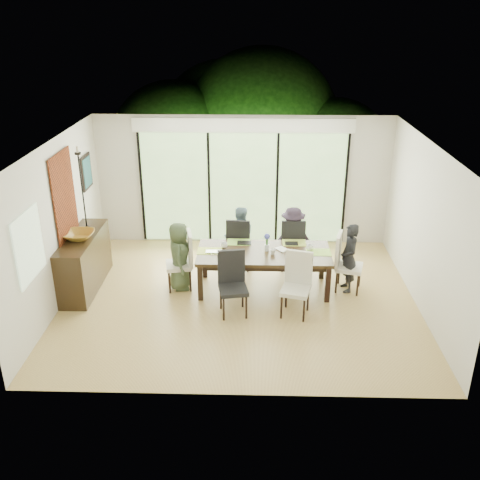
{
  "coord_description": "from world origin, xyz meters",
  "views": [
    {
      "loc": [
        0.23,
        -8.06,
        4.6
      ],
      "look_at": [
        0.0,
        0.25,
        1.0
      ],
      "focal_mm": 40.0,
      "sensor_mm": 36.0,
      "label": 1
    }
  ],
  "objects_px": {
    "chair_far_right": "(292,243)",
    "cup_a": "(224,245)",
    "chair_far_left": "(240,242)",
    "person_far_left": "(239,238)",
    "cup_c": "(310,247)",
    "table_top": "(264,253)",
    "chair_near_left": "(233,285)",
    "vase": "(267,248)",
    "chair_near_right": "(296,286)",
    "person_far_right": "(292,239)",
    "cup_b": "(273,252)",
    "bowl": "(79,235)",
    "sideboard": "(84,262)",
    "laptop": "(215,253)",
    "person_left_end": "(179,256)",
    "chair_right_end": "(350,263)",
    "chair_left_end": "(179,261)",
    "person_right_end": "(349,258)"
  },
  "relations": [
    {
      "from": "person_far_left",
      "to": "cup_a",
      "type": "xyz_separation_m",
      "value": [
        -0.25,
        -0.68,
        0.15
      ]
    },
    {
      "from": "sideboard",
      "to": "laptop",
      "type": "bearing_deg",
      "value": -2.16
    },
    {
      "from": "chair_far_left",
      "to": "cup_c",
      "type": "height_order",
      "value": "chair_far_left"
    },
    {
      "from": "laptop",
      "to": "bowl",
      "type": "height_order",
      "value": "bowl"
    },
    {
      "from": "table_top",
      "to": "person_far_left",
      "type": "xyz_separation_m",
      "value": [
        -0.45,
        0.83,
        -0.07
      ]
    },
    {
      "from": "chair_left_end",
      "to": "chair_far_right",
      "type": "relative_size",
      "value": 1.0
    },
    {
      "from": "chair_far_left",
      "to": "vase",
      "type": "height_order",
      "value": "chair_far_left"
    },
    {
      "from": "vase",
      "to": "bowl",
      "type": "distance_m",
      "value": 3.24
    },
    {
      "from": "person_far_right",
      "to": "cup_b",
      "type": "relative_size",
      "value": 12.9
    },
    {
      "from": "person_far_right",
      "to": "laptop",
      "type": "distance_m",
      "value": 1.68
    },
    {
      "from": "person_far_right",
      "to": "cup_b",
      "type": "xyz_separation_m",
      "value": [
        -0.4,
        -0.93,
        0.15
      ]
    },
    {
      "from": "chair_far_right",
      "to": "cup_a",
      "type": "height_order",
      "value": "chair_far_right"
    },
    {
      "from": "chair_near_right",
      "to": "person_far_right",
      "type": "bearing_deg",
      "value": 103.38
    },
    {
      "from": "person_right_end",
      "to": "person_far_right",
      "type": "xyz_separation_m",
      "value": [
        -0.93,
        0.83,
        0.0
      ]
    },
    {
      "from": "chair_far_right",
      "to": "bowl",
      "type": "distance_m",
      "value": 3.88
    },
    {
      "from": "chair_left_end",
      "to": "chair_near_right",
      "type": "distance_m",
      "value": 2.18
    },
    {
      "from": "chair_right_end",
      "to": "person_far_left",
      "type": "bearing_deg",
      "value": 82.33
    },
    {
      "from": "chair_far_right",
      "to": "vase",
      "type": "bearing_deg",
      "value": 58.49
    },
    {
      "from": "chair_near_right",
      "to": "chair_far_right",
      "type": "bearing_deg",
      "value": 103.4
    },
    {
      "from": "cup_b",
      "to": "bowl",
      "type": "xyz_separation_m",
      "value": [
        -3.32,
        -0.01,
        0.27
      ]
    },
    {
      "from": "chair_left_end",
      "to": "cup_b",
      "type": "distance_m",
      "value": 1.67
    },
    {
      "from": "chair_left_end",
      "to": "cup_c",
      "type": "distance_m",
      "value": 2.31
    },
    {
      "from": "chair_near_left",
      "to": "person_far_right",
      "type": "height_order",
      "value": "person_far_right"
    },
    {
      "from": "cup_c",
      "to": "chair_far_left",
      "type": "bearing_deg",
      "value": 149.04
    },
    {
      "from": "cup_b",
      "to": "bowl",
      "type": "bearing_deg",
      "value": -179.79
    },
    {
      "from": "laptop",
      "to": "cup_a",
      "type": "relative_size",
      "value": 2.66
    },
    {
      "from": "cup_a",
      "to": "laptop",
      "type": "bearing_deg",
      "value": -120.96
    },
    {
      "from": "chair_left_end",
      "to": "chair_near_right",
      "type": "height_order",
      "value": "same"
    },
    {
      "from": "chair_far_left",
      "to": "person_far_left",
      "type": "relative_size",
      "value": 0.85
    },
    {
      "from": "chair_right_end",
      "to": "person_far_right",
      "type": "distance_m",
      "value": 1.26
    },
    {
      "from": "sideboard",
      "to": "bowl",
      "type": "xyz_separation_m",
      "value": [
        0.0,
        -0.1,
        0.55
      ]
    },
    {
      "from": "chair_right_end",
      "to": "person_far_right",
      "type": "bearing_deg",
      "value": 64.24
    },
    {
      "from": "person_far_left",
      "to": "sideboard",
      "type": "xyz_separation_m",
      "value": [
        -2.72,
        -0.84,
        -0.13
      ]
    },
    {
      "from": "chair_far_right",
      "to": "person_left_end",
      "type": "height_order",
      "value": "person_left_end"
    },
    {
      "from": "vase",
      "to": "cup_b",
      "type": "bearing_deg",
      "value": -56.31
    },
    {
      "from": "person_far_left",
      "to": "chair_near_left",
      "type": "bearing_deg",
      "value": 77.26
    },
    {
      "from": "chair_left_end",
      "to": "chair_right_end",
      "type": "relative_size",
      "value": 1.0
    },
    {
      "from": "chair_right_end",
      "to": "cup_b",
      "type": "bearing_deg",
      "value": 109.62
    },
    {
      "from": "chair_near_left",
      "to": "vase",
      "type": "height_order",
      "value": "chair_near_left"
    },
    {
      "from": "chair_far_right",
      "to": "cup_a",
      "type": "distance_m",
      "value": 1.45
    },
    {
      "from": "person_far_left",
      "to": "cup_b",
      "type": "xyz_separation_m",
      "value": [
        0.6,
        -0.93,
        0.15
      ]
    },
    {
      "from": "person_far_right",
      "to": "chair_right_end",
      "type": "bearing_deg",
      "value": 129.36
    },
    {
      "from": "bowl",
      "to": "chair_near_right",
      "type": "bearing_deg",
      "value": -11.66
    },
    {
      "from": "table_top",
      "to": "chair_far_left",
      "type": "xyz_separation_m",
      "value": [
        -0.45,
        0.85,
        -0.16
      ]
    },
    {
      "from": "chair_near_right",
      "to": "cup_c",
      "type": "distance_m",
      "value": 1.04
    },
    {
      "from": "chair_far_right",
      "to": "chair_near_right",
      "type": "height_order",
      "value": "same"
    },
    {
      "from": "chair_left_end",
      "to": "person_right_end",
      "type": "xyz_separation_m",
      "value": [
        2.98,
        -0.0,
        0.09
      ]
    },
    {
      "from": "chair_right_end",
      "to": "laptop",
      "type": "distance_m",
      "value": 2.36
    },
    {
      "from": "person_far_left",
      "to": "cup_c",
      "type": "bearing_deg",
      "value": 138.66
    },
    {
      "from": "chair_far_left",
      "to": "chair_near_left",
      "type": "relative_size",
      "value": 1.0
    }
  ]
}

